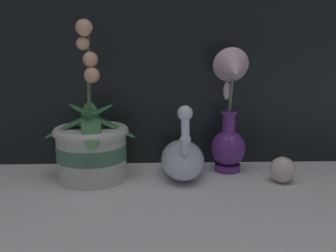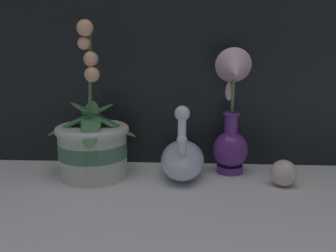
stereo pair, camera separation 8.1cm
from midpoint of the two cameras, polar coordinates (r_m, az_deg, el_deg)
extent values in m
plane|color=silver|center=(0.85, -0.14, -9.94)|extent=(2.80, 2.80, 0.00)
cylinder|color=beige|center=(0.95, -13.40, -3.94)|extent=(0.16, 0.16, 0.12)
cylinder|color=#477A56|center=(0.95, -13.42, -3.58)|extent=(0.16, 0.16, 0.03)
torus|color=beige|center=(0.94, -13.56, -0.76)|extent=(0.18, 0.18, 0.02)
cylinder|color=#4C6B3D|center=(0.92, -13.94, 6.61)|extent=(0.01, 0.04, 0.23)
ellipsoid|color=#427F47|center=(0.93, -11.89, 0.67)|extent=(0.16, 0.06, 0.09)
ellipsoid|color=#427F47|center=(0.96, -13.19, 0.95)|extent=(0.05, 0.14, 0.07)
ellipsoid|color=#427F47|center=(0.94, -15.31, 0.61)|extent=(0.17, 0.05, 0.09)
ellipsoid|color=#427F47|center=(0.91, -13.65, 0.26)|extent=(0.08, 0.17, 0.09)
sphere|color=#E5A87F|center=(0.91, -14.69, 13.66)|extent=(0.04, 0.04, 0.04)
sphere|color=#E5A87F|center=(0.91, -14.81, 11.51)|extent=(0.03, 0.03, 0.03)
sphere|color=#E5A87F|center=(0.90, -13.78, 9.38)|extent=(0.03, 0.03, 0.03)
sphere|color=#E5A87F|center=(0.89, -13.57, 7.20)|extent=(0.03, 0.03, 0.03)
ellipsoid|color=silver|center=(0.94, -0.58, -4.93)|extent=(0.10, 0.18, 0.09)
cone|color=silver|center=(1.00, -0.67, -3.08)|extent=(0.05, 0.06, 0.06)
cylinder|color=silver|center=(0.86, -0.49, -3.23)|extent=(0.02, 0.06, 0.06)
sphere|color=silver|center=(0.84, -0.46, -1.99)|extent=(0.02, 0.02, 0.02)
cylinder|color=silver|center=(0.84, -0.48, -0.06)|extent=(0.02, 0.04, 0.06)
sphere|color=silver|center=(0.85, -0.50, 1.85)|extent=(0.03, 0.03, 0.03)
cylinder|color=#602D7F|center=(1.01, 6.35, -5.97)|extent=(0.06, 0.06, 0.02)
ellipsoid|color=#602D7F|center=(0.99, 6.41, -3.22)|extent=(0.09, 0.09, 0.09)
cylinder|color=#602D7F|center=(0.98, 6.51, 0.51)|extent=(0.03, 0.03, 0.05)
torus|color=#602D7F|center=(0.97, 6.54, 1.94)|extent=(0.04, 0.04, 0.01)
cylinder|color=#567A47|center=(0.95, 6.71, 4.31)|extent=(0.01, 0.03, 0.09)
cone|color=beige|center=(0.92, 7.04, 8.09)|extent=(0.09, 0.09, 0.10)
ellipsoid|color=beige|center=(0.95, 6.17, 5.11)|extent=(0.02, 0.02, 0.04)
sphere|color=beige|center=(0.94, 13.92, -6.21)|extent=(0.06, 0.06, 0.06)
camera|label=1|loc=(0.04, -92.50, -0.54)|focal=42.00mm
camera|label=2|loc=(0.04, 87.50, 0.54)|focal=42.00mm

